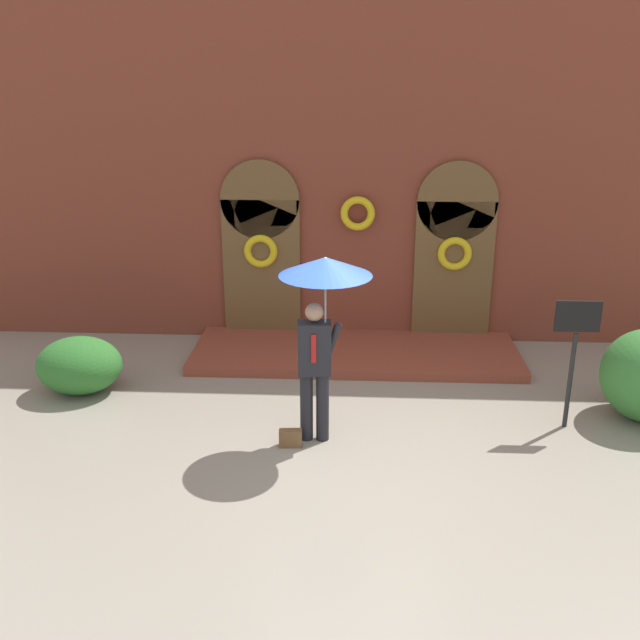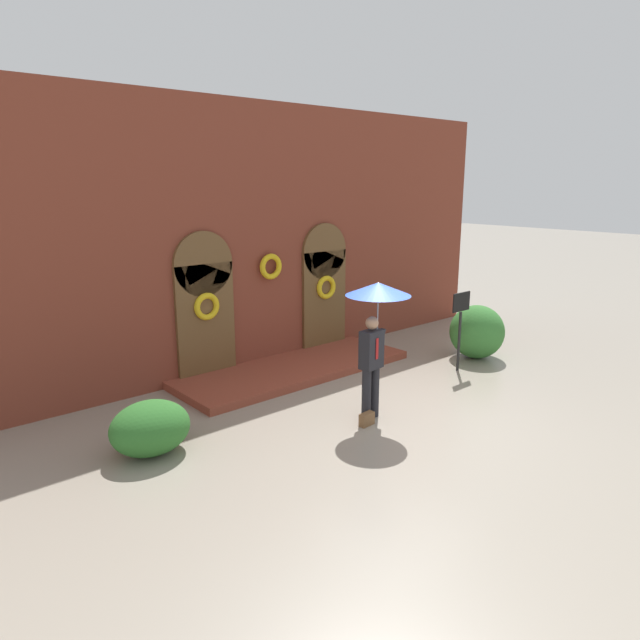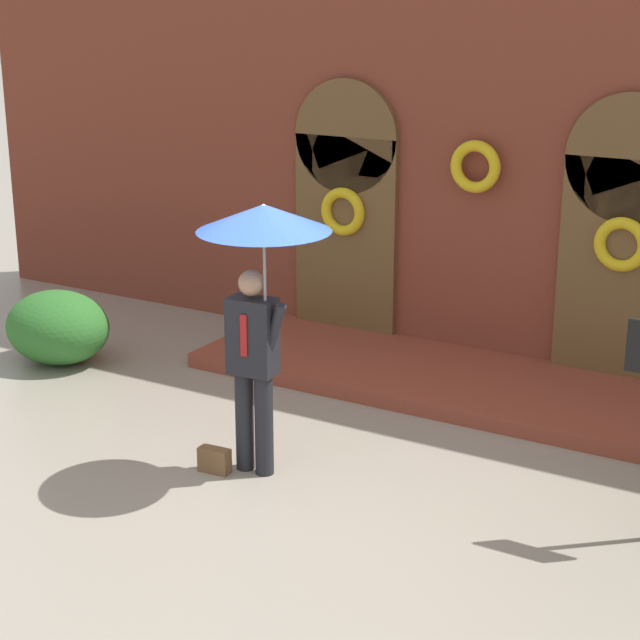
# 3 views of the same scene
# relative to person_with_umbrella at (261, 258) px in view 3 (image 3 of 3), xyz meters

# --- Properties ---
(ground_plane) EXTENTS (80.00, 80.00, 0.00)m
(ground_plane) POSITION_rel_person_with_umbrella_xyz_m (0.40, -0.34, -1.91)
(ground_plane) COLOR gray
(building_facade) EXTENTS (14.00, 2.30, 5.60)m
(building_facade) POSITION_rel_person_with_umbrella_xyz_m (0.40, 3.82, 0.76)
(building_facade) COLOR brown
(building_facade) RESTS_ON ground
(person_with_umbrella) EXTENTS (1.10, 1.10, 2.36)m
(person_with_umbrella) POSITION_rel_person_with_umbrella_xyz_m (0.00, 0.00, 0.00)
(person_with_umbrella) COLOR black
(person_with_umbrella) RESTS_ON ground
(handbag) EXTENTS (0.29, 0.14, 0.22)m
(handbag) POSITION_rel_person_with_umbrella_xyz_m (-0.38, -0.20, -1.80)
(handbag) COLOR brown
(handbag) RESTS_ON ground
(shrub_left) EXTENTS (1.21, 1.03, 0.81)m
(shrub_left) POSITION_rel_person_with_umbrella_xyz_m (-3.55, 1.23, -1.51)
(shrub_left) COLOR #2D6B28
(shrub_left) RESTS_ON ground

